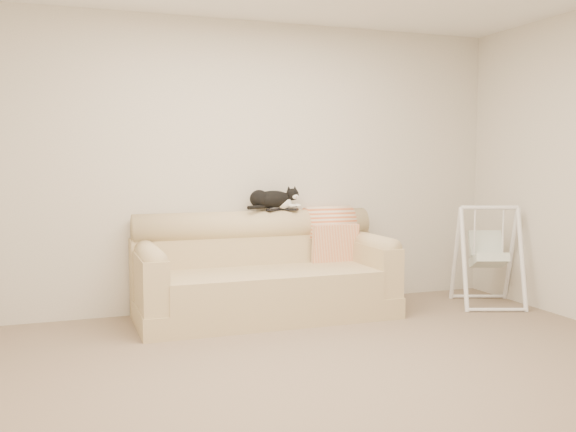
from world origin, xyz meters
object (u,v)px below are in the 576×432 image
object	(u,v)px
remote_b	(289,209)
baby_swing	(488,255)
remote_a	(275,209)
sofa	(263,276)
tuxedo_cat	(273,199)

from	to	relation	value
remote_b	baby_swing	size ratio (longest dim) A/B	0.17
remote_a	sofa	bearing A→B (deg)	-128.69
sofa	baby_swing	world-z (taller)	baby_swing
sofa	tuxedo_cat	world-z (taller)	tuxedo_cat
sofa	tuxedo_cat	distance (m)	0.71
remote_a	baby_swing	world-z (taller)	baby_swing
remote_a	remote_b	distance (m)	0.13
sofa	tuxedo_cat	bearing A→B (deg)	55.10
sofa	tuxedo_cat	size ratio (longest dim) A/B	4.09
remote_a	baby_swing	bearing A→B (deg)	-15.90
sofa	remote_a	world-z (taller)	remote_a
sofa	remote_b	xyz separation A→B (m)	(0.32, 0.22, 0.56)
sofa	remote_a	bearing A→B (deg)	51.31
remote_a	tuxedo_cat	distance (m)	0.09
sofa	tuxedo_cat	xyz separation A→B (m)	(0.17, 0.24, 0.65)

